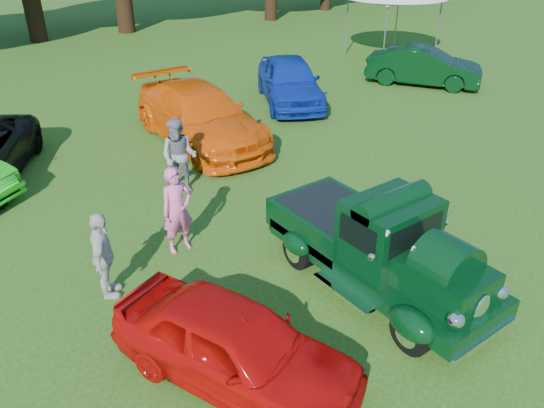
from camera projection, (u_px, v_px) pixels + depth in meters
ground at (363, 287)px, 9.78m from camera, size 120.00×120.00×0.00m
hero_pickup at (377, 247)px, 9.52m from camera, size 2.18×4.68×1.83m
red_convertible at (235, 345)px, 7.57m from camera, size 2.86×4.12×1.30m
back_car_orange at (200, 116)px, 15.57m from camera, size 2.52×5.71×1.63m
back_car_blue at (290, 81)px, 18.80m from camera, size 3.87×5.09×1.62m
back_car_green at (424, 66)px, 20.83m from camera, size 3.65×4.55×1.45m
spectator_pink at (177, 210)px, 10.46m from camera, size 0.67×0.44×1.82m
spectator_grey at (179, 156)px, 12.71m from camera, size 1.13×1.14×1.85m
spectator_white at (103, 256)px, 9.19m from camera, size 0.82×1.06×1.68m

